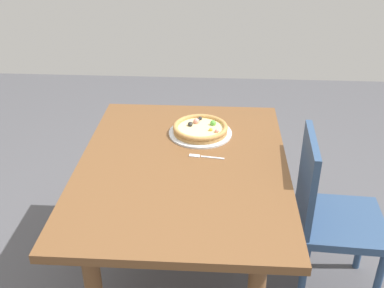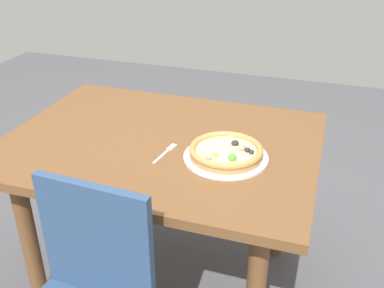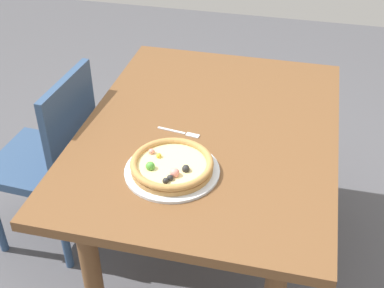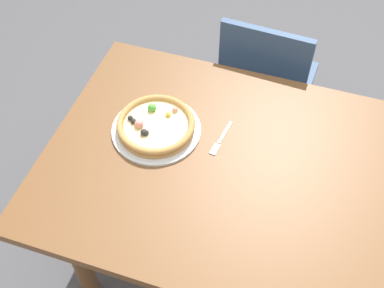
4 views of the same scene
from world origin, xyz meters
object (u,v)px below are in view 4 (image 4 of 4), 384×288
object	(u,v)px
dining_table	(228,183)
fork	(220,141)
chair_near	(265,84)
pizza	(156,125)
plate	(156,130)

from	to	relation	value
dining_table	fork	xyz separation A→B (m)	(0.06, -0.09, 0.11)
dining_table	chair_near	bearing A→B (deg)	-89.67
chair_near	fork	world-z (taller)	chair_near
dining_table	pizza	xyz separation A→B (m)	(0.29, -0.07, 0.13)
plate	chair_near	bearing A→B (deg)	-114.72
plate	fork	bearing A→B (deg)	-173.77
dining_table	pizza	bearing A→B (deg)	-13.00
pizza	fork	world-z (taller)	pizza
dining_table	chair_near	world-z (taller)	chair_near
dining_table	plate	bearing A→B (deg)	-13.02
dining_table	pizza	distance (m)	0.33
chair_near	pizza	size ratio (longest dim) A/B	3.13
chair_near	pizza	bearing A→B (deg)	-111.43
pizza	chair_near	bearing A→B (deg)	-114.81
dining_table	fork	world-z (taller)	fork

